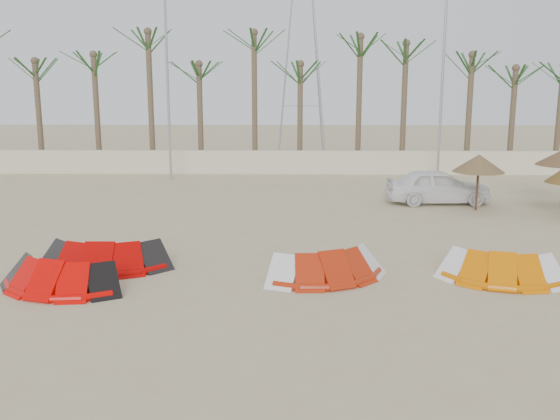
{
  "coord_description": "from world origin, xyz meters",
  "views": [
    {
      "loc": [
        0.32,
        -12.42,
        5.17
      ],
      "look_at": [
        0.0,
        6.0,
        1.3
      ],
      "focal_mm": 40.0,
      "sensor_mm": 36.0,
      "label": 1
    }
  ],
  "objects_px": {
    "kite_red_mid": "(107,252)",
    "kite_red_right": "(327,262)",
    "kite_orange": "(498,264)",
    "kite_red_left": "(62,271)",
    "car": "(438,186)",
    "parasol_left": "(479,163)"
  },
  "relations": [
    {
      "from": "kite_red_mid",
      "to": "kite_red_right",
      "type": "relative_size",
      "value": 0.98
    },
    {
      "from": "kite_red_mid",
      "to": "kite_orange",
      "type": "height_order",
      "value": "same"
    },
    {
      "from": "kite_red_left",
      "to": "kite_orange",
      "type": "bearing_deg",
      "value": 4.33
    },
    {
      "from": "car",
      "to": "kite_red_left",
      "type": "bearing_deg",
      "value": 130.66
    },
    {
      "from": "kite_red_mid",
      "to": "car",
      "type": "relative_size",
      "value": 0.83
    },
    {
      "from": "car",
      "to": "kite_red_right",
      "type": "bearing_deg",
      "value": 150.5
    },
    {
      "from": "kite_orange",
      "to": "car",
      "type": "distance_m",
      "value": 10.3
    },
    {
      "from": "kite_red_mid",
      "to": "kite_orange",
      "type": "distance_m",
      "value": 10.66
    },
    {
      "from": "kite_red_right",
      "to": "kite_orange",
      "type": "relative_size",
      "value": 1.08
    },
    {
      "from": "kite_red_mid",
      "to": "kite_red_right",
      "type": "height_order",
      "value": "same"
    },
    {
      "from": "kite_red_right",
      "to": "parasol_left",
      "type": "xyz_separation_m",
      "value": [
        6.5,
        8.77,
        1.49
      ]
    },
    {
      "from": "kite_red_left",
      "to": "parasol_left",
      "type": "relative_size",
      "value": 1.58
    },
    {
      "from": "kite_red_right",
      "to": "kite_orange",
      "type": "bearing_deg",
      "value": -1.38
    },
    {
      "from": "kite_red_left",
      "to": "car",
      "type": "bearing_deg",
      "value": 42.82
    },
    {
      "from": "kite_orange",
      "to": "car",
      "type": "height_order",
      "value": "car"
    },
    {
      "from": "kite_red_mid",
      "to": "car",
      "type": "distance_m",
      "value": 14.7
    },
    {
      "from": "kite_red_right",
      "to": "parasol_left",
      "type": "bearing_deg",
      "value": 53.46
    },
    {
      "from": "kite_red_left",
      "to": "kite_red_mid",
      "type": "relative_size",
      "value": 1.0
    },
    {
      "from": "kite_red_mid",
      "to": "kite_red_right",
      "type": "xyz_separation_m",
      "value": [
        6.13,
        -0.85,
        -0.0
      ]
    },
    {
      "from": "kite_red_mid",
      "to": "parasol_left",
      "type": "height_order",
      "value": "parasol_left"
    },
    {
      "from": "kite_red_right",
      "to": "kite_red_left",
      "type": "bearing_deg",
      "value": -171.92
    },
    {
      "from": "parasol_left",
      "to": "car",
      "type": "height_order",
      "value": "parasol_left"
    }
  ]
}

